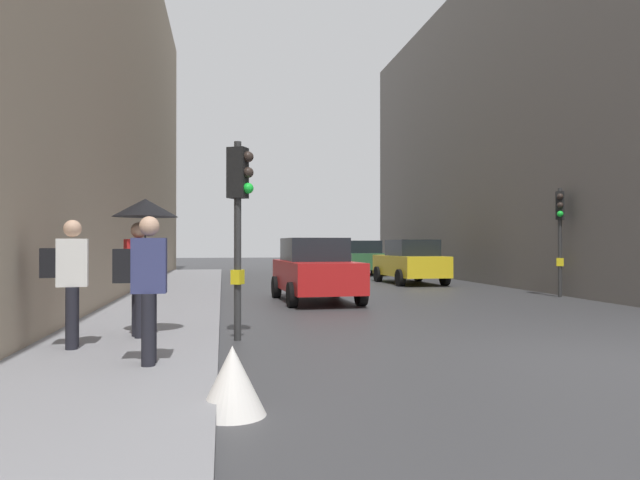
{
  "coord_description": "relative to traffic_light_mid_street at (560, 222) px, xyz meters",
  "views": [
    {
      "loc": [
        -5.12,
        -7.2,
        1.6
      ],
      "look_at": [
        -2.01,
        11.38,
        1.72
      ],
      "focal_mm": 32.74,
      "sensor_mm": 36.0,
      "label": 1
    }
  ],
  "objects": [
    {
      "name": "car_yellow_taxi",
      "position": [
        -2.56,
        6.37,
        -1.38
      ],
      "size": [
        2.17,
        4.28,
        1.76
      ],
      "color": "yellow",
      "rests_on": "ground"
    },
    {
      "name": "traffic_light_mid_street",
      "position": [
        0.0,
        0.0,
        0.0
      ],
      "size": [
        0.36,
        0.45,
        3.27
      ],
      "color": "#2D2D2D",
      "rests_on": "ground"
    },
    {
      "name": "traffic_light_near_right",
      "position": [
        -9.71,
        -6.3,
        0.02
      ],
      "size": [
        0.45,
        0.35,
        3.29
      ],
      "color": "#2D2D2D",
      "rests_on": "ground"
    },
    {
      "name": "car_red_sedan",
      "position": [
        -7.44,
        -0.06,
        -1.38
      ],
      "size": [
        2.2,
        4.29,
        1.76
      ],
      "color": "red",
      "rests_on": "ground"
    },
    {
      "name": "warning_sign_triangle",
      "position": [
        -9.89,
        -10.53,
        -1.93
      ],
      "size": [
        0.64,
        0.64,
        0.65
      ],
      "primitive_type": "cone",
      "color": "silver",
      "rests_on": "ground"
    },
    {
      "name": "ground_plane",
      "position": [
        -4.86,
        -8.82,
        -2.25
      ],
      "size": [
        120.0,
        120.0,
        0.0
      ],
      "primitive_type": "plane",
      "color": "#38383A"
    },
    {
      "name": "pedestrian_with_umbrella",
      "position": [
        -11.2,
        -6.66,
        -0.41
      ],
      "size": [
        1.0,
        1.0,
        2.14
      ],
      "color": "black",
      "rests_on": "sidewalk_kerb"
    },
    {
      "name": "building_facade_right",
      "position": [
        6.31,
        7.76,
        4.22
      ],
      "size": [
        12.0,
        27.1,
        12.95
      ],
      "primitive_type": "cube",
      "color": "slate",
      "rests_on": "ground"
    },
    {
      "name": "pedestrian_with_black_backpack",
      "position": [
        -12.07,
        -7.54,
        -1.09
      ],
      "size": [
        0.63,
        0.38,
        1.77
      ],
      "color": "black",
      "rests_on": "sidewalk_kerb"
    },
    {
      "name": "car_green_estate",
      "position": [
        -2.82,
        13.48,
        -1.38
      ],
      "size": [
        2.16,
        4.27,
        1.76
      ],
      "color": "#2D6038",
      "rests_on": "ground"
    },
    {
      "name": "pedestrian_with_grey_backpack",
      "position": [
        -10.89,
        -8.82,
        -1.09
      ],
      "size": [
        0.6,
        0.36,
        1.77
      ],
      "color": "black",
      "rests_on": "sidewalk_kerb"
    },
    {
      "name": "sidewalk_kerb",
      "position": [
        -11.36,
        -2.82,
        -2.17
      ],
      "size": [
        2.65,
        40.0,
        0.16
      ],
      "primitive_type": "cube",
      "color": "gray",
      "rests_on": "ground"
    }
  ]
}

